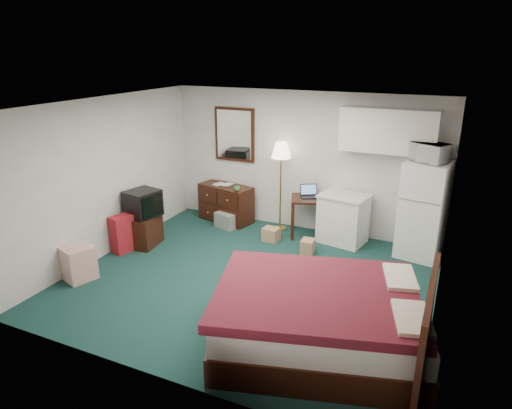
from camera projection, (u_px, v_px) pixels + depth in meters
The scene contains 25 objects.
floor at pixel (250, 280), 6.62m from camera, with size 5.00×4.50×0.01m, color #1C433E.
ceiling at pixel (249, 105), 5.80m from camera, with size 5.00×4.50×0.01m, color beige.
walls at pixel (250, 198), 6.21m from camera, with size 5.01×4.51×2.50m.
mirror at pixel (235, 134), 8.52m from camera, with size 0.80×0.06×1.00m, color white, non-canonical shape.
upper_cabinets at pixel (388, 131), 7.20m from camera, with size 1.50×0.35×0.70m, color white, non-canonical shape.
headboard at pixel (426, 328), 4.54m from camera, with size 0.06×1.56×1.00m, color black, non-canonical shape.
dresser at pixel (226, 203), 8.77m from camera, with size 1.04×0.47×0.71m, color black, non-canonical shape.
floor_lamp at pixel (281, 187), 8.22m from camera, with size 0.35×0.35×1.62m, color gold, non-canonical shape.
desk at pixel (307, 217), 8.08m from camera, with size 0.56×0.56×0.71m, color black, non-canonical shape.
exercise_ball at pixel (332, 225), 7.95m from camera, with size 0.53×0.53×0.53m, color navy.
kitchen_counter at pixel (343, 219), 7.79m from camera, with size 0.75×0.57×0.82m, color white, non-canonical shape.
fridge at pixel (423, 210), 7.15m from camera, with size 0.64×0.64×1.56m, color white, non-canonical shape.
bed at pixel (320, 320), 5.03m from camera, with size 2.19×1.71×0.70m, color #511023, non-canonical shape.
tv_stand at pixel (142, 230), 7.72m from camera, with size 0.52×0.56×0.52m, color black, non-canonical shape.
suitcase at pixel (123, 234), 7.46m from camera, with size 0.24×0.38×0.62m, color maroon, non-canonical shape.
retail_box at pixel (78, 263), 6.59m from camera, with size 0.40×0.40×0.50m, color silver, non-canonical shape.
file_bin at pixel (227, 220), 8.51m from camera, with size 0.40×0.30×0.28m, color gray, non-canonical shape.
cardboard_box_a at pixel (271, 234), 7.93m from camera, with size 0.27×0.23×0.23m, color #B57C51, non-canonical shape.
cardboard_box_b at pixel (308, 247), 7.43m from camera, with size 0.20×0.24×0.24m, color #B57C51, non-canonical shape.
laptop at pixel (310, 192), 7.95m from camera, with size 0.30×0.24×0.21m, color black, non-canonical shape.
crt_tv at pixel (143, 203), 7.58m from camera, with size 0.48×0.51×0.44m, color black, non-canonical shape.
microwave at pixel (430, 150), 6.83m from camera, with size 0.52×0.29×0.35m, color white.
book_a at pixel (216, 178), 8.73m from camera, with size 0.17×0.02×0.23m, color #B57C51.
book_b at pixel (224, 179), 8.68m from camera, with size 0.17×0.02×0.23m, color #B57C51.
mug at pixel (237, 188), 8.32m from camera, with size 0.12×0.09×0.12m, color #42843A.
Camera 1 is at (2.52, -5.33, 3.21)m, focal length 32.00 mm.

